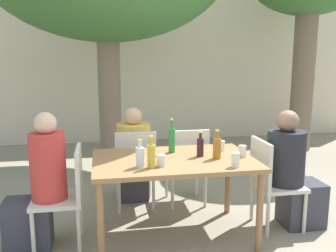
{
  "coord_description": "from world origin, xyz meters",
  "views": [
    {
      "loc": [
        -0.65,
        -3.28,
        1.7
      ],
      "look_at": [
        0.0,
        0.3,
        1.02
      ],
      "focal_mm": 40.0,
      "sensor_mm": 36.0,
      "label": 1
    }
  ],
  "objects_px": {
    "drinking_glass_2": "(242,151)",
    "patio_chair_1": "(271,179)",
    "drinking_glass_1": "(221,146)",
    "water_bottle_1": "(140,156)",
    "person_seated_2": "(133,159)",
    "drinking_glass_3": "(161,160)",
    "patio_chair_0": "(67,191)",
    "amber_bottle_2": "(217,148)",
    "drinking_glass_0": "(236,160)",
    "person_seated_1": "(293,175)",
    "oil_cruet_4": "(151,155)",
    "patio_chair_2": "(135,165)",
    "patio_chair_3": "(187,162)",
    "person_seated_0": "(39,189)",
    "green_bottle_0": "(172,139)",
    "dining_table_front": "(174,167)",
    "wine_bottle_3": "(200,147)"
  },
  "relations": [
    {
      "from": "drinking_glass_1",
      "to": "drinking_glass_2",
      "type": "xyz_separation_m",
      "value": [
        0.12,
        -0.26,
        0.0
      ]
    },
    {
      "from": "person_seated_0",
      "to": "amber_bottle_2",
      "type": "bearing_deg",
      "value": 87.41
    },
    {
      "from": "oil_cruet_4",
      "to": "person_seated_2",
      "type": "bearing_deg",
      "value": 92.62
    },
    {
      "from": "patio_chair_2",
      "to": "patio_chair_1",
      "type": "bearing_deg",
      "value": 150.74
    },
    {
      "from": "patio_chair_0",
      "to": "drinking_glass_2",
      "type": "bearing_deg",
      "value": 88.1
    },
    {
      "from": "water_bottle_1",
      "to": "drinking_glass_0",
      "type": "distance_m",
      "value": 0.81
    },
    {
      "from": "person_seated_0",
      "to": "drinking_glass_3",
      "type": "bearing_deg",
      "value": 78.12
    },
    {
      "from": "patio_chair_1",
      "to": "dining_table_front",
      "type": "bearing_deg",
      "value": 90.0
    },
    {
      "from": "patio_chair_0",
      "to": "drinking_glass_1",
      "type": "distance_m",
      "value": 1.54
    },
    {
      "from": "patio_chair_2",
      "to": "drinking_glass_1",
      "type": "height_order",
      "value": "patio_chair_2"
    },
    {
      "from": "drinking_glass_3",
      "to": "person_seated_0",
      "type": "bearing_deg",
      "value": 168.12
    },
    {
      "from": "patio_chair_0",
      "to": "water_bottle_1",
      "type": "bearing_deg",
      "value": 71.35
    },
    {
      "from": "amber_bottle_2",
      "to": "person_seated_0",
      "type": "bearing_deg",
      "value": 177.41
    },
    {
      "from": "patio_chair_1",
      "to": "green_bottle_0",
      "type": "xyz_separation_m",
      "value": [
        -0.95,
        0.22,
        0.38
      ]
    },
    {
      "from": "patio_chair_0",
      "to": "amber_bottle_2",
      "type": "bearing_deg",
      "value": 86.97
    },
    {
      "from": "drinking_glass_1",
      "to": "water_bottle_1",
      "type": "bearing_deg",
      "value": -153.55
    },
    {
      "from": "person_seated_0",
      "to": "dining_table_front",
      "type": "bearing_deg",
      "value": 90.0
    },
    {
      "from": "person_seated_1",
      "to": "oil_cruet_4",
      "type": "xyz_separation_m",
      "value": [
        -1.45,
        -0.25,
        0.34
      ]
    },
    {
      "from": "patio_chair_2",
      "to": "patio_chair_3",
      "type": "distance_m",
      "value": 0.59
    },
    {
      "from": "person_seated_2",
      "to": "drinking_glass_3",
      "type": "xyz_separation_m",
      "value": [
        0.14,
        -1.17,
        0.31
      ]
    },
    {
      "from": "green_bottle_0",
      "to": "water_bottle_1",
      "type": "bearing_deg",
      "value": -129.27
    },
    {
      "from": "oil_cruet_4",
      "to": "drinking_glass_2",
      "type": "height_order",
      "value": "oil_cruet_4"
    },
    {
      "from": "patio_chair_2",
      "to": "drinking_glass_0",
      "type": "bearing_deg",
      "value": 125.53
    },
    {
      "from": "patio_chair_0",
      "to": "person_seated_1",
      "type": "bearing_deg",
      "value": 90.0
    },
    {
      "from": "patio_chair_0",
      "to": "person_seated_2",
      "type": "bearing_deg",
      "value": 144.44
    },
    {
      "from": "person_seated_1",
      "to": "drinking_glass_0",
      "type": "bearing_deg",
      "value": 115.83
    },
    {
      "from": "drinking_glass_3",
      "to": "patio_chair_2",
      "type": "bearing_deg",
      "value": 98.82
    },
    {
      "from": "dining_table_front",
      "to": "patio_chair_3",
      "type": "xyz_separation_m",
      "value": [
        0.3,
        0.71,
        -0.18
      ]
    },
    {
      "from": "amber_bottle_2",
      "to": "drinking_glass_0",
      "type": "height_order",
      "value": "amber_bottle_2"
    },
    {
      "from": "water_bottle_1",
      "to": "drinking_glass_1",
      "type": "bearing_deg",
      "value": 26.45
    },
    {
      "from": "wine_bottle_3",
      "to": "amber_bottle_2",
      "type": "bearing_deg",
      "value": -37.01
    },
    {
      "from": "patio_chair_3",
      "to": "drinking_glass_2",
      "type": "relative_size",
      "value": 8.34
    },
    {
      "from": "patio_chair_3",
      "to": "amber_bottle_2",
      "type": "xyz_separation_m",
      "value": [
        0.1,
        -0.78,
        0.36
      ]
    },
    {
      "from": "person_seated_2",
      "to": "water_bottle_1",
      "type": "bearing_deg",
      "value": 88.15
    },
    {
      "from": "person_seated_0",
      "to": "green_bottle_0",
      "type": "relative_size",
      "value": 3.68
    },
    {
      "from": "drinking_glass_1",
      "to": "drinking_glass_3",
      "type": "distance_m",
      "value": 0.8
    },
    {
      "from": "drinking_glass_2",
      "to": "patio_chair_1",
      "type": "bearing_deg",
      "value": 9.35
    },
    {
      "from": "patio_chair_2",
      "to": "drinking_glass_2",
      "type": "xyz_separation_m",
      "value": [
        0.94,
        -0.77,
        0.31
      ]
    },
    {
      "from": "person_seated_1",
      "to": "drinking_glass_1",
      "type": "bearing_deg",
      "value": 72.82
    },
    {
      "from": "patio_chair_3",
      "to": "person_seated_0",
      "type": "bearing_deg",
      "value": 25.29
    },
    {
      "from": "patio_chair_2",
      "to": "drinking_glass_0",
      "type": "height_order",
      "value": "patio_chair_2"
    },
    {
      "from": "person_seated_0",
      "to": "amber_bottle_2",
      "type": "height_order",
      "value": "person_seated_0"
    },
    {
      "from": "person_seated_1",
      "to": "drinking_glass_0",
      "type": "distance_m",
      "value": 0.87
    },
    {
      "from": "dining_table_front",
      "to": "person_seated_0",
      "type": "bearing_deg",
      "value": -180.0
    },
    {
      "from": "patio_chair_0",
      "to": "patio_chair_3",
      "type": "xyz_separation_m",
      "value": [
        1.27,
        0.71,
        0.0
      ]
    },
    {
      "from": "water_bottle_1",
      "to": "drinking_glass_3",
      "type": "distance_m",
      "value": 0.19
    },
    {
      "from": "green_bottle_0",
      "to": "water_bottle_1",
      "type": "distance_m",
      "value": 0.57
    },
    {
      "from": "dining_table_front",
      "to": "patio_chair_1",
      "type": "bearing_deg",
      "value": 0.0
    },
    {
      "from": "person_seated_2",
      "to": "amber_bottle_2",
      "type": "bearing_deg",
      "value": 124.02
    },
    {
      "from": "amber_bottle_2",
      "to": "drinking_glass_0",
      "type": "relative_size",
      "value": 2.12
    }
  ]
}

